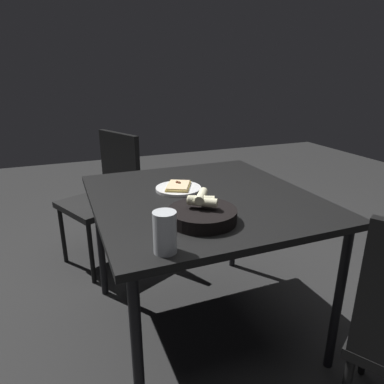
{
  "coord_description": "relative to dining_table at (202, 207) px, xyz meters",
  "views": [
    {
      "loc": [
        -0.61,
        -1.41,
        1.3
      ],
      "look_at": [
        -0.04,
        0.04,
        0.76
      ],
      "focal_mm": 32.17,
      "sensor_mm": 36.0,
      "label": 1
    }
  ],
  "objects": [
    {
      "name": "dining_table",
      "position": [
        0.0,
        0.0,
        0.0
      ],
      "size": [
        1.01,
        1.07,
        0.75
      ],
      "color": "black",
      "rests_on": "ground"
    },
    {
      "name": "bread_basket",
      "position": [
        -0.12,
        -0.28,
        0.09
      ],
      "size": [
        0.27,
        0.27,
        0.11
      ],
      "color": "black",
      "rests_on": "dining_table"
    },
    {
      "name": "pizza_plate",
      "position": [
        -0.08,
        0.11,
        0.07
      ],
      "size": [
        0.23,
        0.23,
        0.04
      ],
      "color": "white",
      "rests_on": "dining_table"
    },
    {
      "name": "beer_glass",
      "position": [
        -0.33,
        -0.46,
        0.12
      ],
      "size": [
        0.08,
        0.08,
        0.14
      ],
      "color": "silver",
      "rests_on": "dining_table"
    },
    {
      "name": "chair_near",
      "position": [
        -0.32,
        0.91,
        -0.16
      ],
      "size": [
        0.58,
        0.58,
        0.91
      ],
      "color": "black",
      "rests_on": "ground"
    },
    {
      "name": "ground",
      "position": [
        0.0,
        0.0,
        -0.69
      ],
      "size": [
        8.0,
        8.0,
        0.0
      ],
      "primitive_type": "plane",
      "color": "#272727"
    }
  ]
}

